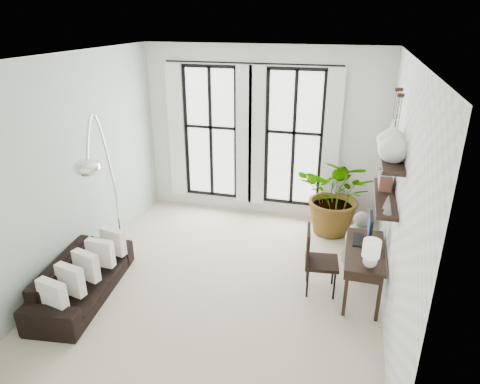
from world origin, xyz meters
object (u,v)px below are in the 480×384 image
at_px(desk, 365,253).
at_px(buddha, 359,242).
at_px(sofa, 82,278).
at_px(desk_chair, 316,256).
at_px(plant, 338,195).
at_px(arc_lamp, 99,153).

distance_m(desk, buddha, 0.96).
height_order(sofa, buddha, buddha).
bearing_deg(desk_chair, buddha, 50.90).
bearing_deg(desk_chair, desk, -4.26).
height_order(desk, buddha, desk).
distance_m(plant, desk, 1.90).
height_order(sofa, desk, desk).
height_order(desk, desk_chair, desk).
distance_m(desk, desk_chair, 0.66).
xyz_separation_m(desk_chair, arc_lamp, (-3.00, -0.34, 1.37)).
distance_m(plant, arc_lamp, 4.04).
height_order(plant, desk_chair, plant).
height_order(desk, arc_lamp, arc_lamp).
distance_m(desk_chair, arc_lamp, 3.31).
distance_m(sofa, arc_lamp, 1.76).
distance_m(sofa, plant, 4.36).
bearing_deg(arc_lamp, sofa, -99.18).
distance_m(sofa, desk, 3.90).
xyz_separation_m(desk, arc_lamp, (-3.65, -0.37, 1.23)).
height_order(plant, buddha, plant).
distance_m(sofa, buddha, 4.16).
relative_size(sofa, arc_lamp, 0.77).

